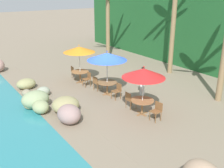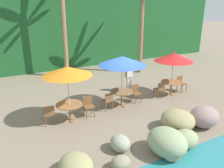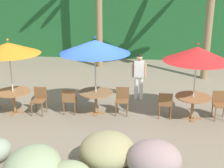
% 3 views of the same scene
% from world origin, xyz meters
% --- Properties ---
extents(ground_plane, '(120.00, 120.00, 0.00)m').
position_xyz_m(ground_plane, '(0.00, 0.00, 0.00)').
color(ground_plane, gray).
extents(terrace_deck, '(18.00, 5.20, 0.01)m').
position_xyz_m(terrace_deck, '(0.00, 0.00, 0.00)').
color(terrace_deck, gray).
rests_on(terrace_deck, ground).
extents(foliage_backdrop, '(28.00, 2.40, 6.00)m').
position_xyz_m(foliage_backdrop, '(0.00, 9.00, 3.00)').
color(foliage_backdrop, '#1E5628').
rests_on(foliage_backdrop, ground).
extents(rock_seawall, '(17.25, 3.14, 0.99)m').
position_xyz_m(rock_seawall, '(0.41, -3.26, 0.40)').
color(rock_seawall, '#969F88').
rests_on(rock_seawall, ground).
extents(umbrella_orange, '(1.97, 1.97, 2.45)m').
position_xyz_m(umbrella_orange, '(-2.74, -0.18, 2.15)').
color(umbrella_orange, silver).
rests_on(umbrella_orange, ground).
extents(dining_table_orange, '(1.10, 1.10, 0.74)m').
position_xyz_m(dining_table_orange, '(-2.74, -0.18, 0.61)').
color(dining_table_orange, olive).
rests_on(dining_table_orange, ground).
extents(chair_orange_seaward, '(0.44, 0.45, 0.87)m').
position_xyz_m(chair_orange_seaward, '(-1.89, -0.13, 0.51)').
color(chair_orange_seaward, brown).
rests_on(chair_orange_seaward, ground).
extents(chair_orange_inland, '(0.46, 0.47, 0.87)m').
position_xyz_m(chair_orange_inland, '(-3.60, -0.19, 0.51)').
color(chair_orange_inland, brown).
rests_on(chair_orange_inland, ground).
extents(umbrella_blue, '(2.19, 2.19, 2.54)m').
position_xyz_m(umbrella_blue, '(-0.07, 0.09, 2.21)').
color(umbrella_blue, silver).
rests_on(umbrella_blue, ground).
extents(dining_table_blue, '(1.10, 1.10, 0.74)m').
position_xyz_m(dining_table_blue, '(-0.07, 0.09, 0.61)').
color(dining_table_blue, olive).
rests_on(dining_table_blue, ground).
extents(chair_blue_seaward, '(0.42, 0.43, 0.87)m').
position_xyz_m(chair_blue_seaward, '(0.77, 0.18, 0.51)').
color(chair_blue_seaward, brown).
rests_on(chair_blue_seaward, ground).
extents(chair_blue_inland, '(0.46, 0.47, 0.87)m').
position_xyz_m(chair_blue_inland, '(-0.91, -0.09, 0.51)').
color(chair_blue_inland, brown).
rests_on(chair_blue_inland, ground).
extents(umbrella_red, '(2.01, 2.01, 2.41)m').
position_xyz_m(umbrella_red, '(2.99, 0.03, 2.08)').
color(umbrella_red, silver).
rests_on(umbrella_red, ground).
extents(dining_table_red, '(1.10, 1.10, 0.74)m').
position_xyz_m(dining_table_red, '(2.99, 0.03, 0.61)').
color(dining_table_red, olive).
rests_on(dining_table_red, ground).
extents(chair_red_seaward, '(0.45, 0.45, 0.87)m').
position_xyz_m(chair_red_seaward, '(3.83, 0.18, 0.51)').
color(chair_red_seaward, brown).
rests_on(chair_red_seaward, ground).
extents(chair_red_inland, '(0.42, 0.43, 0.87)m').
position_xyz_m(chair_red_inland, '(2.14, -0.05, 0.51)').
color(chair_red_inland, brown).
rests_on(chair_red_inland, ground).
extents(palm_tree_second, '(3.63, 3.29, 7.15)m').
position_xyz_m(palm_tree_second, '(-0.91, 6.02, 4.76)').
color(palm_tree_second, olive).
rests_on(palm_tree_second, ground).
extents(palm_tree_third, '(3.65, 3.50, 6.22)m').
position_xyz_m(palm_tree_third, '(4.10, 4.52, 4.22)').
color(palm_tree_third, olive).
rests_on(palm_tree_third, ground).
extents(waiter_in_white, '(0.52, 0.21, 1.70)m').
position_xyz_m(waiter_in_white, '(1.26, 1.54, 0.99)').
color(waiter_in_white, white).
rests_on(waiter_in_white, ground).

